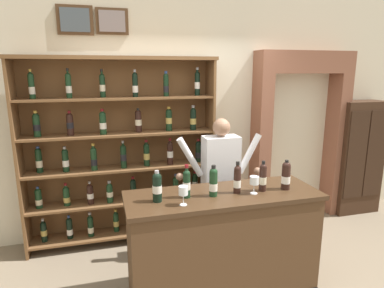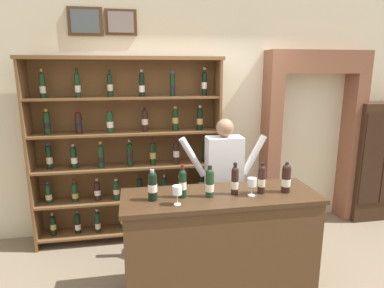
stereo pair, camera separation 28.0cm
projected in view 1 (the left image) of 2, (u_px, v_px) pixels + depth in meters
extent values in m
cube|color=beige|center=(174.00, 111.00, 4.29)|extent=(12.00, 0.16, 3.12)
cube|color=#4C331E|center=(75.00, 20.00, 3.68)|extent=(0.39, 0.02, 0.32)
cube|color=#4D5964|center=(75.00, 20.00, 3.66)|extent=(0.31, 0.01, 0.25)
cube|color=#4C331E|center=(112.00, 21.00, 3.78)|extent=(0.36, 0.02, 0.29)
cube|color=gray|center=(112.00, 21.00, 3.77)|extent=(0.29, 0.01, 0.23)
cube|color=brown|center=(19.00, 160.00, 3.62)|extent=(0.03, 0.34, 2.22)
cube|color=brown|center=(210.00, 148.00, 4.18)|extent=(0.03, 0.34, 2.22)
cube|color=brown|center=(121.00, 151.00, 4.06)|extent=(2.21, 0.02, 2.22)
cube|color=brown|center=(125.00, 232.00, 4.12)|extent=(2.15, 0.32, 0.02)
cylinder|color=black|center=(44.00, 233.00, 3.85)|extent=(0.07, 0.07, 0.21)
sphere|color=black|center=(43.00, 224.00, 3.82)|extent=(0.07, 0.07, 0.07)
cylinder|color=black|center=(43.00, 222.00, 3.81)|extent=(0.03, 0.03, 0.07)
cylinder|color=#99999E|center=(43.00, 220.00, 3.81)|extent=(0.03, 0.03, 0.03)
cylinder|color=tan|center=(44.00, 233.00, 3.84)|extent=(0.07, 0.07, 0.07)
cylinder|color=black|center=(70.00, 229.00, 3.92)|extent=(0.07, 0.07, 0.22)
sphere|color=black|center=(69.00, 221.00, 3.89)|extent=(0.07, 0.07, 0.07)
cylinder|color=black|center=(69.00, 218.00, 3.89)|extent=(0.03, 0.03, 0.07)
cylinder|color=navy|center=(69.00, 217.00, 3.88)|extent=(0.03, 0.03, 0.03)
cylinder|color=silver|center=(70.00, 232.00, 3.92)|extent=(0.07, 0.07, 0.07)
cylinder|color=black|center=(91.00, 227.00, 3.97)|extent=(0.07, 0.07, 0.22)
sphere|color=black|center=(90.00, 219.00, 3.94)|extent=(0.07, 0.07, 0.07)
cylinder|color=black|center=(90.00, 216.00, 3.94)|extent=(0.03, 0.03, 0.08)
cylinder|color=#99999E|center=(90.00, 213.00, 3.93)|extent=(0.03, 0.03, 0.03)
cylinder|color=beige|center=(91.00, 230.00, 3.97)|extent=(0.07, 0.07, 0.07)
cylinder|color=#19381E|center=(116.00, 223.00, 4.09)|extent=(0.07, 0.07, 0.21)
sphere|color=#19381E|center=(116.00, 215.00, 4.07)|extent=(0.07, 0.07, 0.07)
cylinder|color=#19381E|center=(116.00, 212.00, 4.06)|extent=(0.03, 0.03, 0.08)
cylinder|color=#B79338|center=(115.00, 210.00, 4.06)|extent=(0.04, 0.04, 0.03)
cylinder|color=tan|center=(116.00, 223.00, 4.09)|extent=(0.07, 0.07, 0.07)
cylinder|color=black|center=(137.00, 223.00, 4.10)|extent=(0.07, 0.07, 0.21)
sphere|color=black|center=(136.00, 214.00, 4.08)|extent=(0.07, 0.07, 0.07)
cylinder|color=black|center=(136.00, 212.00, 4.07)|extent=(0.03, 0.03, 0.07)
cylinder|color=#B79338|center=(136.00, 210.00, 4.06)|extent=(0.04, 0.04, 0.03)
cylinder|color=silver|center=(137.00, 223.00, 4.10)|extent=(0.07, 0.07, 0.07)
cylinder|color=black|center=(160.00, 220.00, 4.18)|extent=(0.07, 0.07, 0.21)
sphere|color=black|center=(159.00, 212.00, 4.15)|extent=(0.07, 0.07, 0.07)
cylinder|color=black|center=(159.00, 210.00, 4.15)|extent=(0.03, 0.03, 0.07)
cylinder|color=maroon|center=(159.00, 208.00, 4.14)|extent=(0.03, 0.03, 0.03)
cylinder|color=beige|center=(160.00, 222.00, 4.18)|extent=(0.07, 0.07, 0.07)
cylinder|color=black|center=(180.00, 217.00, 4.26)|extent=(0.07, 0.07, 0.21)
sphere|color=black|center=(180.00, 209.00, 4.24)|extent=(0.07, 0.07, 0.07)
cylinder|color=black|center=(180.00, 207.00, 4.23)|extent=(0.03, 0.03, 0.07)
cylinder|color=black|center=(180.00, 205.00, 4.22)|extent=(0.03, 0.03, 0.03)
cylinder|color=black|center=(180.00, 219.00, 4.26)|extent=(0.07, 0.07, 0.07)
cylinder|color=#19381E|center=(196.00, 215.00, 4.32)|extent=(0.07, 0.07, 0.20)
sphere|color=#19381E|center=(196.00, 208.00, 4.29)|extent=(0.07, 0.07, 0.07)
cylinder|color=#19381E|center=(196.00, 205.00, 4.29)|extent=(0.03, 0.03, 0.07)
cylinder|color=#99999E|center=(196.00, 204.00, 4.28)|extent=(0.03, 0.03, 0.03)
cylinder|color=black|center=(196.00, 215.00, 4.32)|extent=(0.07, 0.07, 0.07)
cube|color=brown|center=(124.00, 201.00, 4.03)|extent=(2.15, 0.32, 0.02)
cylinder|color=#19381E|center=(39.00, 200.00, 3.77)|extent=(0.07, 0.07, 0.19)
sphere|color=#19381E|center=(38.00, 191.00, 3.74)|extent=(0.07, 0.07, 0.07)
cylinder|color=#19381E|center=(38.00, 189.00, 3.74)|extent=(0.03, 0.03, 0.06)
cylinder|color=navy|center=(37.00, 188.00, 3.74)|extent=(0.03, 0.03, 0.03)
cylinder|color=beige|center=(39.00, 202.00, 3.77)|extent=(0.08, 0.08, 0.06)
cylinder|color=#19381E|center=(67.00, 198.00, 3.84)|extent=(0.07, 0.07, 0.19)
sphere|color=#19381E|center=(66.00, 190.00, 3.82)|extent=(0.07, 0.07, 0.07)
cylinder|color=#19381E|center=(66.00, 187.00, 3.81)|extent=(0.03, 0.03, 0.08)
cylinder|color=maroon|center=(65.00, 184.00, 3.80)|extent=(0.03, 0.03, 0.03)
cylinder|color=tan|center=(67.00, 200.00, 3.84)|extent=(0.08, 0.08, 0.06)
cylinder|color=black|center=(90.00, 196.00, 3.89)|extent=(0.07, 0.07, 0.19)
sphere|color=black|center=(90.00, 188.00, 3.86)|extent=(0.07, 0.07, 0.07)
cylinder|color=black|center=(90.00, 185.00, 3.86)|extent=(0.03, 0.03, 0.08)
cylinder|color=#99999E|center=(89.00, 182.00, 3.85)|extent=(0.03, 0.03, 0.03)
cylinder|color=silver|center=(90.00, 196.00, 3.89)|extent=(0.08, 0.08, 0.06)
cylinder|color=#19381E|center=(110.00, 195.00, 3.93)|extent=(0.07, 0.07, 0.19)
sphere|color=#19381E|center=(109.00, 187.00, 3.91)|extent=(0.07, 0.07, 0.07)
cylinder|color=#19381E|center=(109.00, 184.00, 3.90)|extent=(0.03, 0.03, 0.07)
cylinder|color=#99999E|center=(109.00, 182.00, 3.90)|extent=(0.04, 0.04, 0.03)
cylinder|color=beige|center=(110.00, 194.00, 3.93)|extent=(0.08, 0.08, 0.06)
cylinder|color=black|center=(133.00, 190.00, 4.05)|extent=(0.07, 0.07, 0.20)
sphere|color=black|center=(133.00, 182.00, 4.02)|extent=(0.07, 0.07, 0.07)
cylinder|color=black|center=(133.00, 180.00, 4.02)|extent=(0.03, 0.03, 0.07)
cylinder|color=maroon|center=(133.00, 178.00, 4.01)|extent=(0.03, 0.03, 0.03)
cylinder|color=silver|center=(133.00, 192.00, 4.05)|extent=(0.08, 0.08, 0.06)
cylinder|color=black|center=(158.00, 188.00, 4.13)|extent=(0.07, 0.07, 0.20)
sphere|color=black|center=(158.00, 180.00, 4.10)|extent=(0.07, 0.07, 0.07)
cylinder|color=black|center=(158.00, 178.00, 4.10)|extent=(0.03, 0.03, 0.07)
cylinder|color=#99999E|center=(158.00, 176.00, 4.09)|extent=(0.03, 0.03, 0.03)
cylinder|color=silver|center=(158.00, 189.00, 4.13)|extent=(0.08, 0.08, 0.06)
cylinder|color=#19381E|center=(176.00, 187.00, 4.16)|extent=(0.07, 0.07, 0.19)
sphere|color=#19381E|center=(176.00, 180.00, 4.14)|extent=(0.07, 0.07, 0.07)
cylinder|color=#19381E|center=(176.00, 177.00, 4.13)|extent=(0.03, 0.03, 0.08)
cylinder|color=navy|center=(176.00, 175.00, 4.13)|extent=(0.03, 0.03, 0.03)
cylinder|color=beige|center=(176.00, 189.00, 4.17)|extent=(0.08, 0.08, 0.06)
cylinder|color=black|center=(195.00, 184.00, 4.27)|extent=(0.07, 0.07, 0.20)
sphere|color=black|center=(195.00, 176.00, 4.25)|extent=(0.07, 0.07, 0.07)
cylinder|color=black|center=(195.00, 174.00, 4.24)|extent=(0.03, 0.03, 0.07)
cylinder|color=maroon|center=(195.00, 172.00, 4.23)|extent=(0.03, 0.03, 0.03)
cylinder|color=silver|center=(195.00, 184.00, 4.27)|extent=(0.08, 0.08, 0.06)
cube|color=brown|center=(122.00, 168.00, 3.94)|extent=(2.15, 0.32, 0.02)
cylinder|color=black|center=(39.00, 162.00, 3.71)|extent=(0.07, 0.07, 0.24)
sphere|color=black|center=(38.00, 151.00, 3.68)|extent=(0.07, 0.07, 0.07)
cylinder|color=black|center=(38.00, 149.00, 3.68)|extent=(0.03, 0.03, 0.06)
cylinder|color=navy|center=(38.00, 148.00, 3.67)|extent=(0.04, 0.04, 0.03)
cylinder|color=beige|center=(39.00, 164.00, 3.71)|extent=(0.07, 0.07, 0.08)
cylinder|color=black|center=(66.00, 162.00, 3.74)|extent=(0.07, 0.07, 0.22)
sphere|color=black|center=(65.00, 152.00, 3.71)|extent=(0.07, 0.07, 0.07)
cylinder|color=black|center=(65.00, 150.00, 3.71)|extent=(0.03, 0.03, 0.06)
cylinder|color=#99999E|center=(64.00, 148.00, 3.70)|extent=(0.03, 0.03, 0.03)
cylinder|color=silver|center=(66.00, 163.00, 3.74)|extent=(0.07, 0.07, 0.07)
cylinder|color=#19381E|center=(94.00, 160.00, 3.79)|extent=(0.07, 0.07, 0.23)
sphere|color=#19381E|center=(93.00, 150.00, 3.77)|extent=(0.07, 0.07, 0.07)
cylinder|color=#19381E|center=(93.00, 147.00, 3.76)|extent=(0.03, 0.03, 0.08)
cylinder|color=#B79338|center=(93.00, 145.00, 3.75)|extent=(0.03, 0.03, 0.03)
cylinder|color=black|center=(94.00, 162.00, 3.80)|extent=(0.07, 0.07, 0.07)
cylinder|color=black|center=(124.00, 158.00, 3.88)|extent=(0.07, 0.07, 0.24)
sphere|color=black|center=(123.00, 148.00, 3.86)|extent=(0.07, 0.07, 0.07)
cylinder|color=black|center=(123.00, 144.00, 3.85)|extent=(0.03, 0.03, 0.08)
cylinder|color=#99999E|center=(123.00, 142.00, 3.84)|extent=(0.03, 0.03, 0.03)
cylinder|color=black|center=(123.00, 157.00, 3.88)|extent=(0.07, 0.07, 0.08)
cylinder|color=black|center=(147.00, 156.00, 3.97)|extent=(0.07, 0.07, 0.24)
sphere|color=black|center=(146.00, 146.00, 3.94)|extent=(0.07, 0.07, 0.07)
cylinder|color=black|center=(146.00, 143.00, 3.94)|extent=(0.03, 0.03, 0.08)
cylinder|color=maroon|center=(146.00, 141.00, 3.93)|extent=(0.04, 0.04, 0.03)
cylinder|color=tan|center=(147.00, 156.00, 3.97)|extent=(0.07, 0.07, 0.08)
cylinder|color=black|center=(170.00, 155.00, 4.02)|extent=(0.07, 0.07, 0.24)
sphere|color=black|center=(170.00, 144.00, 4.00)|extent=(0.07, 0.07, 0.07)
cylinder|color=black|center=(170.00, 142.00, 3.99)|extent=(0.03, 0.03, 0.08)
cylinder|color=maroon|center=(170.00, 139.00, 3.98)|extent=(0.03, 0.03, 0.03)
cylinder|color=silver|center=(170.00, 154.00, 4.02)|extent=(0.07, 0.07, 0.08)
cylinder|color=black|center=(198.00, 153.00, 4.14)|extent=(0.07, 0.07, 0.23)
sphere|color=black|center=(198.00, 144.00, 4.11)|extent=(0.07, 0.07, 0.07)
cylinder|color=black|center=(198.00, 142.00, 4.11)|extent=(0.03, 0.03, 0.06)
cylinder|color=maroon|center=(198.00, 140.00, 4.10)|extent=(0.04, 0.04, 0.03)
cylinder|color=black|center=(198.00, 155.00, 4.14)|extent=(0.07, 0.07, 0.07)
cube|color=brown|center=(120.00, 134.00, 3.85)|extent=(2.15, 0.32, 0.02)
cylinder|color=#19381E|center=(37.00, 127.00, 3.61)|extent=(0.07, 0.07, 0.22)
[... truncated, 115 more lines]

